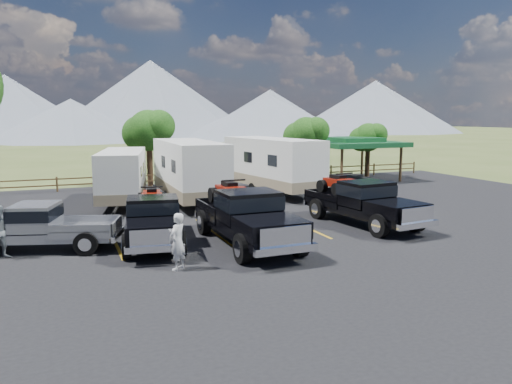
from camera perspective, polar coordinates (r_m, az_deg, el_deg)
name	(u,v)px	position (r m, az deg, el deg)	size (l,w,h in m)	color
ground	(301,253)	(17.97, 5.12, -6.96)	(320.00, 320.00, 0.00)	#445725
asphalt_lot	(268,234)	(20.60, 1.35, -4.83)	(44.00, 34.00, 0.04)	black
stall_lines	(259,228)	(21.49, 0.30, -4.19)	(12.12, 5.50, 0.01)	#C09216
tree_ne_a	(306,135)	(36.57, 5.73, 6.55)	(3.11, 2.92, 4.76)	#322213
tree_ne_b	(368,138)	(40.52, 12.66, 6.09)	(2.77, 2.59, 4.27)	#322213
tree_north	(148,131)	(34.94, -12.21, 6.87)	(3.46, 3.24, 5.25)	#322213
rail_fence	(208,176)	(35.58, -5.49, 1.84)	(36.12, 0.12, 1.00)	#4E3621
pavilion	(353,143)	(38.61, 11.06, 5.51)	(6.20, 6.20, 3.22)	#4E3621
mountain_range	(55,102)	(121.43, -21.94, 9.54)	(209.00, 71.00, 20.00)	slate
rig_left	(153,218)	(19.36, -11.69, -2.90)	(2.87, 6.26, 2.01)	black
rig_center	(246,215)	(18.80, -1.15, -2.64)	(2.50, 6.90, 2.29)	black
rig_right	(362,201)	(22.64, 12.02, -1.02)	(2.90, 6.74, 2.18)	black
trailer_left	(123,176)	(28.09, -14.99, 1.74)	(3.55, 8.45, 2.93)	white
trailer_center	(189,171)	(27.63, -7.62, 2.39)	(2.68, 9.86, 3.43)	white
trailer_right	(272,165)	(30.69, 1.87, 3.09)	(3.78, 9.92, 3.43)	white
pickup_silver	(40,226)	(19.54, -23.44, -3.60)	(5.94, 3.35, 1.70)	gray
person_a	(178,241)	(15.89, -8.96, -5.60)	(0.66, 0.43, 1.81)	silver
person_b	(1,232)	(18.97, -27.13, -4.10)	(0.89, 0.69, 1.83)	slate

